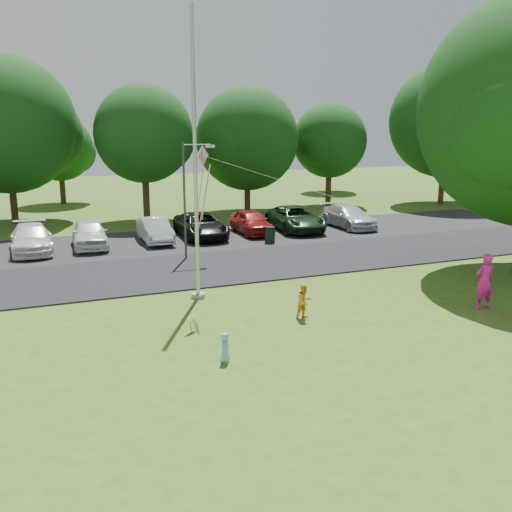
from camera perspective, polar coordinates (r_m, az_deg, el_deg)
name	(u,v)px	position (r m, az deg, el deg)	size (l,w,h in m)	color
ground	(355,329)	(17.86, 9.92, -7.21)	(120.00, 120.00, 0.00)	#355817
park_road	(247,264)	(25.56, -0.88, -0.82)	(60.00, 6.00, 0.06)	black
parking_strip	(204,238)	(31.56, -5.23, 1.76)	(42.00, 7.00, 0.06)	black
flagpole	(196,182)	(20.01, -6.06, 7.32)	(0.50, 0.50, 10.00)	#B7BABF
street_lamp	(189,190)	(26.34, -6.74, 6.57)	(1.51, 0.21, 5.38)	#3F3F44
trash_can	(270,235)	(30.14, 1.40, 2.10)	(0.57, 0.57, 0.90)	black
tree_row	(186,132)	(39.81, -7.01, 12.23)	(64.35, 11.94, 10.88)	#332316
horizon_trees	(184,148)	(49.79, -7.22, 10.71)	(77.46, 7.20, 7.02)	#332316
parked_cars	(213,225)	(31.64, -4.30, 3.12)	(19.88, 5.40, 1.43)	silver
woman	(485,281)	(20.72, 21.89, -2.36)	(0.70, 0.46, 1.92)	#EA1F9A
child_yellow	(304,301)	(18.42, 4.85, -4.53)	(0.56, 0.44, 1.16)	gold
child_blue	(225,347)	(15.16, -3.13, -9.11)	(0.39, 0.26, 0.80)	#89BFD3
kite	(213,171)	(18.78, -4.36, 8.45)	(8.93, 4.01, 3.28)	pink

